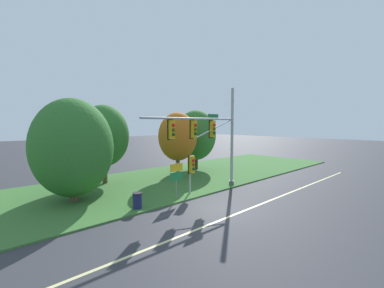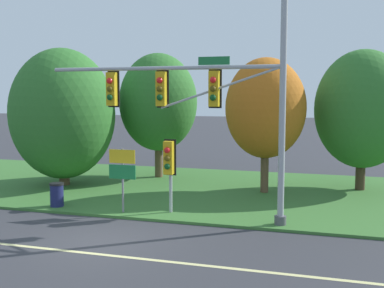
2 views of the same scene
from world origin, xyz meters
The scene contains 11 objects.
ground_plane centered at (0.00, 0.00, 0.00)m, with size 160.00×160.00×0.00m, color #333338.
lane_stripe centered at (0.00, -1.20, 0.00)m, with size 36.00×0.16×0.01m, color beige.
grass_verge centered at (0.00, 8.25, 0.05)m, with size 48.00×11.50×0.10m, color #386B2D.
traffic_signal_mast centered at (2.57, 3.07, 4.40)m, with size 8.75×0.49×7.80m.
pedestrian_signal_near_kerb centered at (1.07, 3.45, 2.05)m, with size 0.46×0.55×2.75m.
route_sign_post centered at (-0.65, 3.08, 1.72)m, with size 1.07×0.08×2.41m.
tree_nearest_road centered at (-5.72, 7.29, 3.55)m, with size 5.02×5.02×6.60m.
tree_left_of_mast centered at (-2.10, 10.70, 4.06)m, with size 4.10×4.10×6.53m.
tree_behind_signpost centered at (3.89, 8.32, 3.87)m, with size 3.57×3.57×6.02m.
tree_mid_verge centered at (8.04, 10.18, 3.82)m, with size 4.32×4.32×6.43m.
trash_bin centered at (-3.54, 3.20, 0.57)m, with size 0.56×0.56×0.93m.
Camera 1 is at (-11.32, -9.74, 5.10)m, focal length 24.00 mm.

